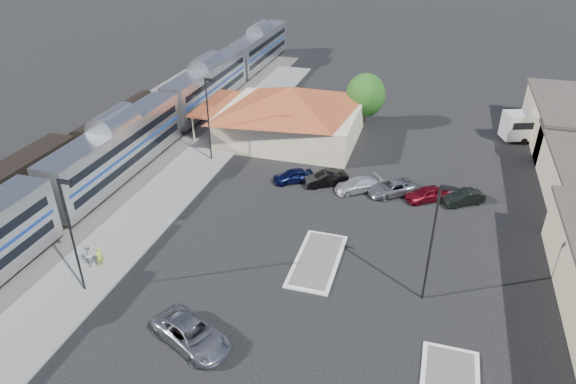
# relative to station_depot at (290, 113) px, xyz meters

# --- Properties ---
(ground) EXTENTS (280.00, 280.00, 0.00)m
(ground) POSITION_rel_station_depot_xyz_m (4.56, -24.00, -3.13)
(ground) COLOR black
(ground) RESTS_ON ground
(railbed) EXTENTS (16.00, 100.00, 0.12)m
(railbed) POSITION_rel_station_depot_xyz_m (-16.44, -16.00, -3.07)
(railbed) COLOR #4C4944
(railbed) RESTS_ON ground
(platform) EXTENTS (5.50, 92.00, 0.18)m
(platform) POSITION_rel_station_depot_xyz_m (-7.44, -18.00, -3.04)
(platform) COLOR gray
(platform) RESTS_ON ground
(passenger_train) EXTENTS (3.00, 104.00, 5.55)m
(passenger_train) POSITION_rel_station_depot_xyz_m (-13.44, -13.95, -0.26)
(passenger_train) COLOR silver
(passenger_train) RESTS_ON ground
(freight_cars) EXTENTS (2.80, 46.00, 4.00)m
(freight_cars) POSITION_rel_station_depot_xyz_m (-19.44, -21.24, -1.21)
(freight_cars) COLOR black
(freight_cars) RESTS_ON ground
(station_depot) EXTENTS (18.35, 12.24, 6.20)m
(station_depot) POSITION_rel_station_depot_xyz_m (0.00, 0.00, 0.00)
(station_depot) COLOR tan
(station_depot) RESTS_ON ground
(traffic_island_south) EXTENTS (3.30, 7.50, 0.21)m
(traffic_island_south) POSITION_rel_station_depot_xyz_m (8.56, -22.00, -3.03)
(traffic_island_south) COLOR silver
(traffic_island_south) RESTS_ON ground
(lamp_plat_s) EXTENTS (1.08, 0.25, 9.00)m
(lamp_plat_s) POSITION_rel_station_depot_xyz_m (-6.34, -30.00, 2.21)
(lamp_plat_s) COLOR black
(lamp_plat_s) RESTS_ON ground
(lamp_plat_n) EXTENTS (1.08, 0.25, 9.00)m
(lamp_plat_n) POSITION_rel_station_depot_xyz_m (-6.34, -8.00, 2.21)
(lamp_plat_n) COLOR black
(lamp_plat_n) RESTS_ON ground
(lamp_lot) EXTENTS (1.08, 0.25, 9.00)m
(lamp_lot) POSITION_rel_station_depot_xyz_m (16.66, -24.00, 2.21)
(lamp_lot) COLOR black
(lamp_lot) RESTS_ON ground
(tree_depot) EXTENTS (4.71, 4.71, 6.63)m
(tree_depot) POSITION_rel_station_depot_xyz_m (7.56, 6.00, 0.89)
(tree_depot) COLOR #382314
(tree_depot) RESTS_ON ground
(suv) EXTENTS (6.13, 4.68, 1.55)m
(suv) POSITION_rel_station_depot_xyz_m (3.06, -32.38, -2.36)
(suv) COLOR #98999F
(suv) RESTS_ON ground
(coach_bus) EXTENTS (10.85, 5.76, 3.43)m
(coach_bus) POSITION_rel_station_depot_xyz_m (28.56, 7.91, -1.16)
(coach_bus) COLOR white
(coach_bus) RESTS_ON ground
(person_a) EXTENTS (0.58, 0.71, 1.67)m
(person_a) POSITION_rel_station_depot_xyz_m (-6.86, -27.35, -2.11)
(person_a) COLOR #C5D241
(person_a) RESTS_ON platform
(person_b) EXTENTS (0.85, 0.99, 1.76)m
(person_b) POSITION_rel_station_depot_xyz_m (-7.76, -27.56, -2.07)
(person_b) COLOR silver
(person_b) RESTS_ON platform
(parked_car_a) EXTENTS (4.20, 3.49, 1.35)m
(parked_car_a) POSITION_rel_station_depot_xyz_m (3.24, -10.15, -2.46)
(parked_car_a) COLOR #0C1340
(parked_car_a) RESTS_ON ground
(parked_car_b) EXTENTS (4.44, 3.54, 1.41)m
(parked_car_b) POSITION_rel_station_depot_xyz_m (6.44, -9.85, -2.42)
(parked_car_b) COLOR black
(parked_car_b) RESTS_ON ground
(parked_car_c) EXTENTS (4.77, 4.08, 1.31)m
(parked_car_c) POSITION_rel_station_depot_xyz_m (9.64, -10.15, -2.47)
(parked_car_c) COLOR silver
(parked_car_c) RESTS_ON ground
(parked_car_d) EXTENTS (5.16, 4.59, 1.33)m
(parked_car_d) POSITION_rel_station_depot_xyz_m (12.84, -9.85, -2.47)
(parked_car_d) COLOR gray
(parked_car_d) RESTS_ON ground
(parked_car_e) EXTENTS (4.29, 3.57, 1.38)m
(parked_car_e) POSITION_rel_station_depot_xyz_m (16.04, -10.15, -2.44)
(parked_car_e) COLOR maroon
(parked_car_e) RESTS_ON ground
(parked_car_f) EXTENTS (4.03, 3.35, 1.30)m
(parked_car_f) POSITION_rel_station_depot_xyz_m (19.24, -9.85, -2.48)
(parked_car_f) COLOR black
(parked_car_f) RESTS_ON ground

